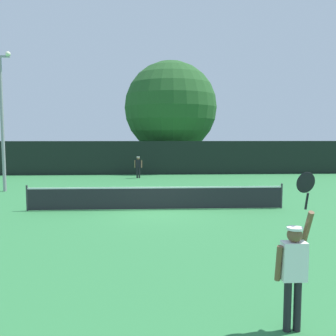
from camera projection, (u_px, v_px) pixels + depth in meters
ground_plane at (157, 209)px, 15.23m from camera, size 120.00×120.00×0.00m
tennis_net at (157, 197)px, 15.18m from camera, size 10.80×0.08×1.07m
perimeter_fence at (153, 158)px, 29.12m from camera, size 39.61×0.12×2.70m
player_serving at (294, 262)px, 5.65m from camera, size 0.68×0.40×2.53m
player_receiving at (138, 165)px, 26.59m from camera, size 0.57×0.23×1.58m
tennis_ball at (205, 205)px, 15.95m from camera, size 0.07×0.07×0.07m
light_pole at (2, 112)px, 19.86m from camera, size 1.18×0.28×7.69m
large_tree at (171, 108)px, 32.91m from camera, size 8.38×8.38×9.87m
parked_car_near at (119, 158)px, 37.58m from camera, size 2.26×4.35×1.69m
parked_car_mid at (174, 158)px, 37.79m from camera, size 2.21×4.33×1.69m
parked_car_far at (218, 159)px, 36.67m from camera, size 2.02×4.25×1.69m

